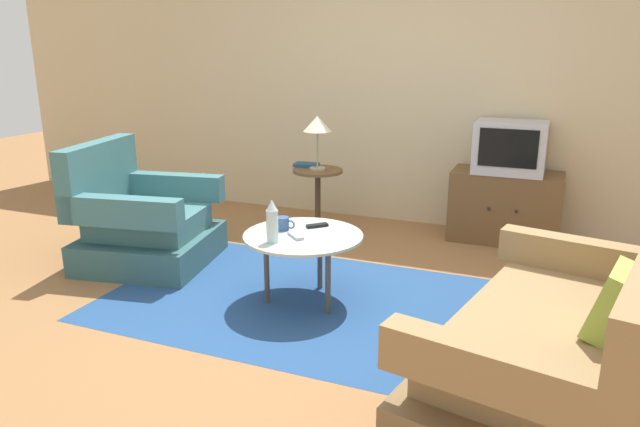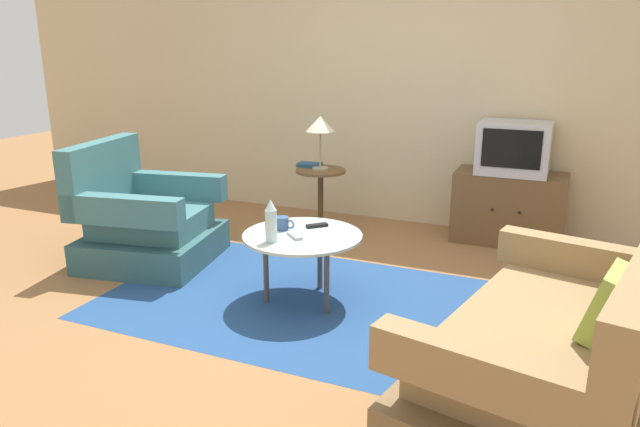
{
  "view_description": "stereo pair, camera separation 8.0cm",
  "coord_description": "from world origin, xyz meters",
  "px_view_note": "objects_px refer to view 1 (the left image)",
  "views": [
    {
      "loc": [
        1.39,
        -3.22,
        1.68
      ],
      "look_at": [
        -0.07,
        0.37,
        0.55
      ],
      "focal_mm": 33.04,
      "sensor_mm": 36.0,
      "label": 1
    },
    {
      "loc": [
        1.46,
        -3.19,
        1.68
      ],
      "look_at": [
        -0.07,
        0.37,
        0.55
      ],
      "focal_mm": 33.04,
      "sensor_mm": 36.0,
      "label": 2
    }
  ],
  "objects_px": {
    "television": "(510,147)",
    "armchair": "(142,224)",
    "table_lamp": "(317,126)",
    "tv_stand": "(505,207)",
    "vase": "(272,222)",
    "couch": "(559,351)",
    "mug": "(283,224)",
    "side_table": "(318,188)",
    "book": "(306,165)",
    "tv_remote_dark": "(317,225)",
    "coffee_table": "(303,240)",
    "tv_remote_silver": "(296,236)"
  },
  "relations": [
    {
      "from": "television",
      "to": "armchair",
      "type": "bearing_deg",
      "value": -148.27
    },
    {
      "from": "armchair",
      "to": "table_lamp",
      "type": "height_order",
      "value": "table_lamp"
    },
    {
      "from": "tv_stand",
      "to": "television",
      "type": "relative_size",
      "value": 1.59
    },
    {
      "from": "vase",
      "to": "couch",
      "type": "bearing_deg",
      "value": -13.54
    },
    {
      "from": "mug",
      "to": "couch",
      "type": "bearing_deg",
      "value": -20.75
    },
    {
      "from": "side_table",
      "to": "vase",
      "type": "height_order",
      "value": "vase"
    },
    {
      "from": "vase",
      "to": "book",
      "type": "bearing_deg",
      "value": 106.44
    },
    {
      "from": "tv_remote_dark",
      "to": "book",
      "type": "bearing_deg",
      "value": -109.02
    },
    {
      "from": "tv_stand",
      "to": "mug",
      "type": "relative_size",
      "value": 6.75
    },
    {
      "from": "side_table",
      "to": "tv_remote_dark",
      "type": "distance_m",
      "value": 1.29
    },
    {
      "from": "coffee_table",
      "to": "mug",
      "type": "bearing_deg",
      "value": 167.94
    },
    {
      "from": "armchair",
      "to": "mug",
      "type": "height_order",
      "value": "armchair"
    },
    {
      "from": "side_table",
      "to": "coffee_table",
      "type": "bearing_deg",
      "value": -71.4
    },
    {
      "from": "vase",
      "to": "tv_remote_dark",
      "type": "distance_m",
      "value": 0.44
    },
    {
      "from": "vase",
      "to": "tv_stand",
      "type": "bearing_deg",
      "value": 59.0
    },
    {
      "from": "vase",
      "to": "armchair",
      "type": "bearing_deg",
      "value": 162.45
    },
    {
      "from": "tv_stand",
      "to": "television",
      "type": "distance_m",
      "value": 0.52
    },
    {
      "from": "table_lamp",
      "to": "book",
      "type": "bearing_deg",
      "value": 146.65
    },
    {
      "from": "couch",
      "to": "tv_remote_dark",
      "type": "height_order",
      "value": "couch"
    },
    {
      "from": "tv_stand",
      "to": "tv_remote_silver",
      "type": "bearing_deg",
      "value": -120.86
    },
    {
      "from": "mug",
      "to": "coffee_table",
      "type": "bearing_deg",
      "value": -12.06
    },
    {
      "from": "television",
      "to": "mug",
      "type": "relative_size",
      "value": 4.24
    },
    {
      "from": "tv_stand",
      "to": "tv_remote_dark",
      "type": "distance_m",
      "value": 1.97
    },
    {
      "from": "coffee_table",
      "to": "book",
      "type": "relative_size",
      "value": 3.46
    },
    {
      "from": "television",
      "to": "tv_remote_dark",
      "type": "relative_size",
      "value": 4.14
    },
    {
      "from": "tv_remote_dark",
      "to": "television",
      "type": "bearing_deg",
      "value": -169.01
    },
    {
      "from": "couch",
      "to": "television",
      "type": "xyz_separation_m",
      "value": [
        -0.48,
        2.44,
        0.55
      ]
    },
    {
      "from": "television",
      "to": "table_lamp",
      "type": "distance_m",
      "value": 1.64
    },
    {
      "from": "mug",
      "to": "book",
      "type": "bearing_deg",
      "value": 107.37
    },
    {
      "from": "armchair",
      "to": "vase",
      "type": "xyz_separation_m",
      "value": [
        1.36,
        -0.43,
        0.3
      ]
    },
    {
      "from": "armchair",
      "to": "coffee_table",
      "type": "bearing_deg",
      "value": 71.76
    },
    {
      "from": "television",
      "to": "vase",
      "type": "distance_m",
      "value": 2.38
    },
    {
      "from": "armchair",
      "to": "tv_remote_silver",
      "type": "height_order",
      "value": "armchair"
    },
    {
      "from": "television",
      "to": "vase",
      "type": "xyz_separation_m",
      "value": [
        -1.22,
        -2.03,
        -0.22
      ]
    },
    {
      "from": "couch",
      "to": "vase",
      "type": "height_order",
      "value": "couch"
    },
    {
      "from": "tv_stand",
      "to": "vase",
      "type": "relative_size",
      "value": 3.31
    },
    {
      "from": "mug",
      "to": "tv_remote_dark",
      "type": "relative_size",
      "value": 0.98
    },
    {
      "from": "book",
      "to": "vase",
      "type": "bearing_deg",
      "value": -80.04
    },
    {
      "from": "television",
      "to": "vase",
      "type": "bearing_deg",
      "value": -121.07
    },
    {
      "from": "mug",
      "to": "armchair",
      "type": "bearing_deg",
      "value": 172.29
    },
    {
      "from": "armchair",
      "to": "table_lamp",
      "type": "relative_size",
      "value": 2.26
    },
    {
      "from": "television",
      "to": "coffee_table",
      "type": "bearing_deg",
      "value": -121.47
    },
    {
      "from": "side_table",
      "to": "tv_stand",
      "type": "height_order",
      "value": "tv_stand"
    },
    {
      "from": "coffee_table",
      "to": "tv_stand",
      "type": "distance_m",
      "value": 2.13
    },
    {
      "from": "table_lamp",
      "to": "vase",
      "type": "height_order",
      "value": "table_lamp"
    },
    {
      "from": "side_table",
      "to": "tv_remote_dark",
      "type": "bearing_deg",
      "value": -67.82
    },
    {
      "from": "tv_stand",
      "to": "tv_remote_silver",
      "type": "distance_m",
      "value": 2.21
    },
    {
      "from": "couch",
      "to": "television",
      "type": "height_order",
      "value": "television"
    },
    {
      "from": "table_lamp",
      "to": "armchair",
      "type": "bearing_deg",
      "value": -131.5
    },
    {
      "from": "television",
      "to": "book",
      "type": "relative_size",
      "value": 2.53
    }
  ]
}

